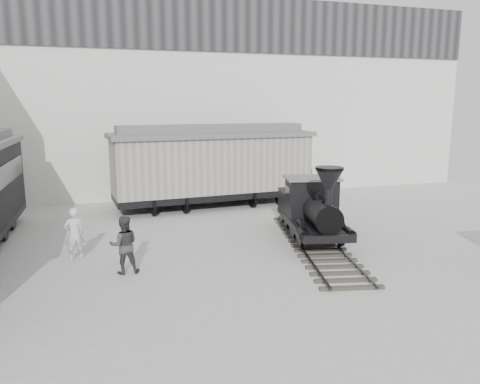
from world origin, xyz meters
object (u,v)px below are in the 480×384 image
object	(u,v)px
boxcar	(212,164)
visitor_b	(124,245)
locomotive	(313,213)
visitor_a	(74,234)

from	to	relation	value
boxcar	visitor_b	xyz separation A→B (m)	(-5.01, -8.64, -1.28)
visitor_b	locomotive	bearing A→B (deg)	-167.57
locomotive	visitor_b	bearing A→B (deg)	-156.62
locomotive	visitor_a	world-z (taller)	locomotive
locomotive	visitor_b	distance (m)	7.24
visitor_a	visitor_b	world-z (taller)	visitor_b
locomotive	boxcar	world-z (taller)	boxcar
visitor_a	boxcar	bearing A→B (deg)	-146.71
boxcar	locomotive	bearing A→B (deg)	-77.95
locomotive	visitor_a	distance (m)	8.64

